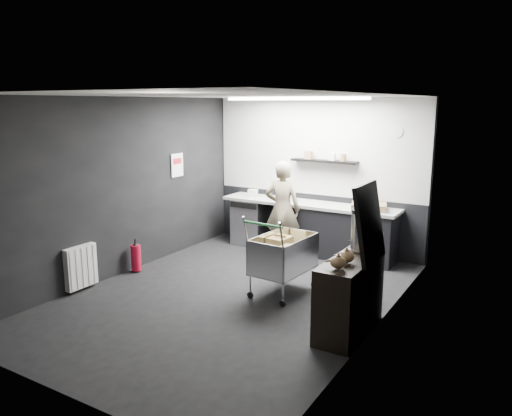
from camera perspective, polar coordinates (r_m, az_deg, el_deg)
The scene contains 22 objects.
floor at distance 6.97m, azimuth -2.82°, elevation -10.04°, with size 5.50×5.50×0.00m, color black.
ceiling at distance 6.47m, azimuth -3.07°, elevation 12.74°, with size 5.50×5.50×0.00m, color white.
wall_back at distance 8.97m, azimuth 6.90°, elevation 3.79°, with size 5.50×5.50×0.00m, color black.
wall_front at distance 4.63m, azimuth -22.30°, elevation -4.74°, with size 5.50×5.50×0.00m, color black.
wall_left at distance 7.86m, azimuth -15.15°, elevation 2.32°, with size 5.50×5.50×0.00m, color black.
wall_right at distance 5.74m, azimuth 13.90°, elevation -1.07°, with size 5.50×5.50×0.00m, color black.
kitchen_wall_panel at distance 8.89m, azimuth 6.93°, elevation 6.97°, with size 3.95×0.02×1.70m, color silver.
dado_panel at distance 9.11m, azimuth 6.72°, elevation -1.52°, with size 3.95×0.02×1.00m, color black.
floating_shelf at distance 8.74m, azimuth 7.80°, elevation 5.34°, with size 1.20×0.22×0.04m, color black.
wall_clock at distance 8.39m, azimuth 15.80°, elevation 8.37°, with size 0.20×0.20×0.03m, color silver.
poster at distance 8.76m, azimuth -9.02°, elevation 4.86°, with size 0.02×0.30×0.40m, color white.
poster_red_band at distance 8.75m, azimuth -9.01°, elevation 5.31°, with size 0.01×0.22×0.10m, color red.
radiator at distance 7.47m, azimuth -19.38°, elevation -6.35°, with size 0.10×0.50×0.60m, color silver.
ceiling_strip at distance 8.07m, azimuth 4.46°, elevation 12.35°, with size 2.40×0.20×0.04m, color white.
prep_counter at distance 8.79m, azimuth 6.68°, elevation -2.30°, with size 3.20×0.61×0.90m.
person at distance 8.48m, azimuth 3.04°, elevation -0.17°, with size 0.61×0.40×1.66m, color #BBB394.
shopping_cart at distance 6.92m, azimuth 3.11°, elevation -5.56°, with size 0.67×1.04×1.11m.
sideboard at distance 5.88m, azimuth 10.88°, elevation -8.70°, with size 0.50×1.16×1.74m.
fire_extinguisher at distance 8.07m, azimuth -13.55°, elevation -5.44°, with size 0.15×0.15×0.50m.
cardboard_box at distance 8.29m, azimuth 12.77°, elevation 0.15°, with size 0.55×0.42×0.11m, color #876848.
pink_tub at distance 8.88m, azimuth 3.98°, elevation 1.45°, with size 0.19×0.19×0.19m, color #F5D4D5.
white_container at distance 9.20m, azimuth -0.37°, elevation 1.69°, with size 0.16×0.12×0.14m, color silver.
Camera 1 is at (3.61, -5.37, 2.61)m, focal length 35.00 mm.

